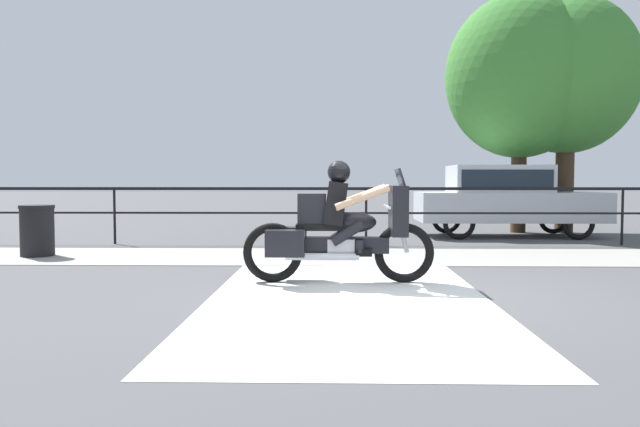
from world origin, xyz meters
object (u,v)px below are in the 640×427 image
tree_behind_car (567,76)px  parked_car (505,196)px  motorcycle (339,228)px  tree_behind_sign (520,77)px  trash_bin (37,231)px

tree_behind_car → parked_car: bearing=-148.1°
motorcycle → tree_behind_sign: (4.50, 7.66, 3.14)m
trash_bin → tree_behind_car: bearing=25.2°
tree_behind_car → trash_bin: bearing=-154.8°
tree_behind_sign → tree_behind_car: tree_behind_sign is taller
parked_car → trash_bin: parked_car is taller
motorcycle → tree_behind_car: (5.61, 7.61, 3.14)m
parked_car → trash_bin: bearing=-154.1°
motorcycle → tree_behind_sign: size_ratio=0.41×
parked_car → trash_bin: (-8.97, -3.95, -0.49)m
parked_car → tree_behind_car: tree_behind_car is taller
parked_car → tree_behind_sign: 3.18m
motorcycle → tree_behind_sign: bearing=63.1°
trash_bin → tree_behind_sign: tree_behind_sign is taller
tree_behind_sign → parked_car: bearing=-119.3°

